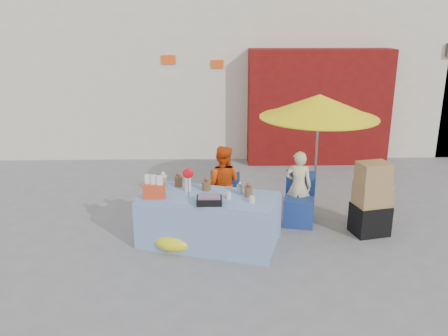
{
  "coord_description": "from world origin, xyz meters",
  "views": [
    {
      "loc": [
        -0.22,
        -6.46,
        3.23
      ],
      "look_at": [
        -0.04,
        0.6,
        1.0
      ],
      "focal_mm": 38.0,
      "sensor_mm": 36.0,
      "label": 1
    }
  ],
  "objects_px": {
    "chair_left": "(223,210)",
    "umbrella": "(319,107)",
    "vendor_orange": "(222,184)",
    "vendor_beige": "(298,186)",
    "chair_right": "(299,209)",
    "box_stack": "(371,201)",
    "market_table": "(208,219)"
  },
  "relations": [
    {
      "from": "chair_left",
      "to": "vendor_beige",
      "type": "bearing_deg",
      "value": 19.07
    },
    {
      "from": "vendor_orange",
      "to": "market_table",
      "type": "bearing_deg",
      "value": 87.89
    },
    {
      "from": "box_stack",
      "to": "chair_left",
      "type": "bearing_deg",
      "value": 169.97
    },
    {
      "from": "chair_right",
      "to": "box_stack",
      "type": "distance_m",
      "value": 1.15
    },
    {
      "from": "chair_right",
      "to": "chair_left",
      "type": "bearing_deg",
      "value": -167.1
    },
    {
      "from": "chair_left",
      "to": "umbrella",
      "type": "distance_m",
      "value": 2.27
    },
    {
      "from": "chair_left",
      "to": "market_table",
      "type": "bearing_deg",
      "value": -95.12
    },
    {
      "from": "chair_right",
      "to": "umbrella",
      "type": "distance_m",
      "value": 1.69
    },
    {
      "from": "vendor_orange",
      "to": "umbrella",
      "type": "distance_m",
      "value": 1.99
    },
    {
      "from": "vendor_orange",
      "to": "vendor_beige",
      "type": "xyz_separation_m",
      "value": [
        1.25,
        0.0,
        -0.05
      ]
    },
    {
      "from": "vendor_beige",
      "to": "umbrella",
      "type": "relative_size",
      "value": 0.57
    },
    {
      "from": "chair_left",
      "to": "vendor_orange",
      "type": "height_order",
      "value": "vendor_orange"
    },
    {
      "from": "vendor_orange",
      "to": "vendor_beige",
      "type": "distance_m",
      "value": 1.25
    },
    {
      "from": "vendor_beige",
      "to": "box_stack",
      "type": "relative_size",
      "value": 1.03
    },
    {
      "from": "market_table",
      "to": "umbrella",
      "type": "distance_m",
      "value": 2.52
    },
    {
      "from": "chair_left",
      "to": "vendor_beige",
      "type": "xyz_separation_m",
      "value": [
        1.25,
        0.13,
        0.34
      ]
    },
    {
      "from": "box_stack",
      "to": "umbrella",
      "type": "bearing_deg",
      "value": 137.11
    },
    {
      "from": "vendor_beige",
      "to": "box_stack",
      "type": "bearing_deg",
      "value": 165.53
    },
    {
      "from": "market_table",
      "to": "vendor_orange",
      "type": "xyz_separation_m",
      "value": [
        0.22,
        0.83,
        0.25
      ]
    },
    {
      "from": "chair_left",
      "to": "umbrella",
      "type": "relative_size",
      "value": 0.41
    },
    {
      "from": "chair_left",
      "to": "box_stack",
      "type": "height_order",
      "value": "box_stack"
    },
    {
      "from": "market_table",
      "to": "vendor_orange",
      "type": "distance_m",
      "value": 0.89
    },
    {
      "from": "market_table",
      "to": "box_stack",
      "type": "relative_size",
      "value": 1.88
    },
    {
      "from": "chair_left",
      "to": "umbrella",
      "type": "bearing_deg",
      "value": 23.33
    },
    {
      "from": "box_stack",
      "to": "vendor_beige",
      "type": "bearing_deg",
      "value": 152.63
    },
    {
      "from": "chair_left",
      "to": "vendor_orange",
      "type": "relative_size",
      "value": 0.66
    },
    {
      "from": "vendor_orange",
      "to": "box_stack",
      "type": "relative_size",
      "value": 1.11
    },
    {
      "from": "chair_left",
      "to": "umbrella",
      "type": "height_order",
      "value": "umbrella"
    },
    {
      "from": "market_table",
      "to": "vendor_beige",
      "type": "bearing_deg",
      "value": 46.32
    },
    {
      "from": "market_table",
      "to": "vendor_beige",
      "type": "distance_m",
      "value": 1.7
    },
    {
      "from": "market_table",
      "to": "chair_right",
      "type": "distance_m",
      "value": 1.64
    },
    {
      "from": "vendor_beige",
      "to": "umbrella",
      "type": "distance_m",
      "value": 1.33
    }
  ]
}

